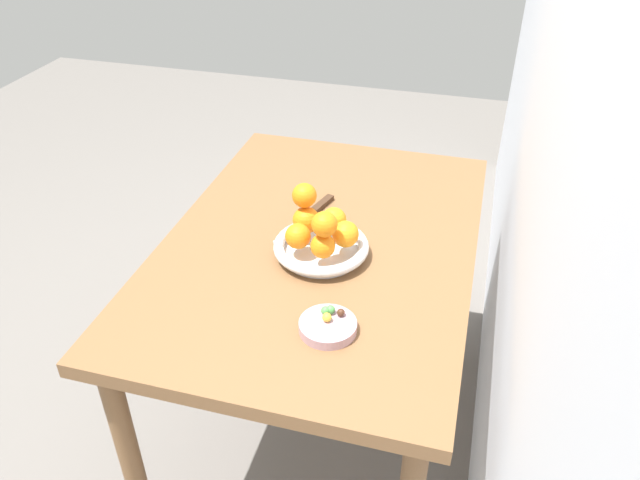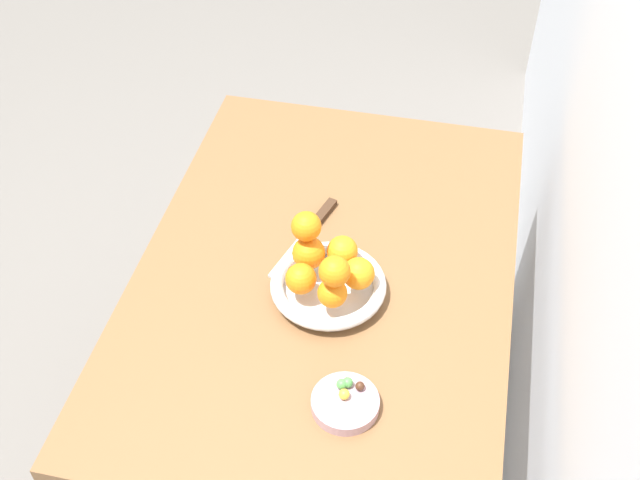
{
  "view_description": "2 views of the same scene",
  "coord_description": "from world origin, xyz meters",
  "px_view_note": "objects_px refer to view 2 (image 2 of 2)",
  "views": [
    {
      "loc": [
        1.24,
        0.34,
        1.62
      ],
      "look_at": [
        0.1,
        0.03,
        0.81
      ],
      "focal_mm": 35.0,
      "sensor_mm": 36.0,
      "label": 1
    },
    {
      "loc": [
        1.1,
        0.23,
        1.94
      ],
      "look_at": [
        0.05,
        -0.0,
        0.87
      ],
      "focal_mm": 45.0,
      "sensor_mm": 36.0,
      "label": 2
    }
  ],
  "objects_px": {
    "orange_0": "(301,279)",
    "orange_4": "(309,253)",
    "dining_table": "(325,297)",
    "orange_3": "(342,251)",
    "orange_1": "(332,293)",
    "candy_ball_3": "(348,383)",
    "orange_6": "(335,271)",
    "orange_2": "(358,273)",
    "candy_ball_1": "(344,394)",
    "fruit_bowl": "(328,286)",
    "orange_5": "(306,226)",
    "knife": "(310,231)",
    "candy_ball_2": "(342,384)",
    "candy_ball_0": "(360,386)",
    "candy_dish": "(345,403)"
  },
  "relations": [
    {
      "from": "orange_1",
      "to": "orange_4",
      "type": "relative_size",
      "value": 0.87
    },
    {
      "from": "candy_ball_3",
      "to": "orange_1",
      "type": "bearing_deg",
      "value": -159.53
    },
    {
      "from": "orange_3",
      "to": "orange_4",
      "type": "distance_m",
      "value": 0.07
    },
    {
      "from": "fruit_bowl",
      "to": "orange_2",
      "type": "bearing_deg",
      "value": 90.87
    },
    {
      "from": "orange_2",
      "to": "candy_ball_1",
      "type": "xyz_separation_m",
      "value": [
        0.25,
        0.02,
        -0.04
      ]
    },
    {
      "from": "orange_1",
      "to": "orange_4",
      "type": "distance_m",
      "value": 0.11
    },
    {
      "from": "knife",
      "to": "dining_table",
      "type": "bearing_deg",
      "value": 29.47
    },
    {
      "from": "orange_0",
      "to": "dining_table",
      "type": "bearing_deg",
      "value": 165.06
    },
    {
      "from": "orange_4",
      "to": "candy_ball_1",
      "type": "height_order",
      "value": "orange_4"
    },
    {
      "from": "orange_1",
      "to": "orange_6",
      "type": "distance_m",
      "value": 0.06
    },
    {
      "from": "knife",
      "to": "candy_dish",
      "type": "bearing_deg",
      "value": 20.83
    },
    {
      "from": "candy_ball_0",
      "to": "candy_ball_2",
      "type": "bearing_deg",
      "value": -83.4
    },
    {
      "from": "orange_4",
      "to": "candy_ball_3",
      "type": "xyz_separation_m",
      "value": [
        0.26,
        0.13,
        -0.04
      ]
    },
    {
      "from": "orange_0",
      "to": "orange_4",
      "type": "height_order",
      "value": "orange_4"
    },
    {
      "from": "candy_dish",
      "to": "knife",
      "type": "bearing_deg",
      "value": -159.17
    },
    {
      "from": "orange_5",
      "to": "candy_ball_3",
      "type": "relative_size",
      "value": 3.09
    },
    {
      "from": "orange_0",
      "to": "knife",
      "type": "xyz_separation_m",
      "value": [
        -0.2,
        -0.03,
        -0.07
      ]
    },
    {
      "from": "fruit_bowl",
      "to": "orange_5",
      "type": "xyz_separation_m",
      "value": [
        -0.04,
        -0.05,
        0.11
      ]
    },
    {
      "from": "orange_3",
      "to": "candy_ball_2",
      "type": "relative_size",
      "value": 3.28
    },
    {
      "from": "dining_table",
      "to": "orange_0",
      "type": "relative_size",
      "value": 18.14
    },
    {
      "from": "orange_3",
      "to": "orange_1",
      "type": "bearing_deg",
      "value": 1.34
    },
    {
      "from": "orange_6",
      "to": "orange_2",
      "type": "bearing_deg",
      "value": 146.56
    },
    {
      "from": "dining_table",
      "to": "candy_ball_2",
      "type": "relative_size",
      "value": 58.18
    },
    {
      "from": "dining_table",
      "to": "candy_ball_3",
      "type": "height_order",
      "value": "candy_ball_3"
    },
    {
      "from": "dining_table",
      "to": "orange_3",
      "type": "bearing_deg",
      "value": 72.24
    },
    {
      "from": "orange_2",
      "to": "orange_4",
      "type": "relative_size",
      "value": 0.96
    },
    {
      "from": "orange_2",
      "to": "knife",
      "type": "distance_m",
      "value": 0.22
    },
    {
      "from": "orange_0",
      "to": "candy_ball_1",
      "type": "height_order",
      "value": "orange_0"
    },
    {
      "from": "orange_3",
      "to": "knife",
      "type": "relative_size",
      "value": 0.24
    },
    {
      "from": "candy_dish",
      "to": "orange_6",
      "type": "height_order",
      "value": "orange_6"
    },
    {
      "from": "dining_table",
      "to": "fruit_bowl",
      "type": "height_order",
      "value": "fruit_bowl"
    },
    {
      "from": "orange_3",
      "to": "orange_6",
      "type": "relative_size",
      "value": 1.04
    },
    {
      "from": "orange_5",
      "to": "candy_ball_2",
      "type": "height_order",
      "value": "orange_5"
    },
    {
      "from": "orange_3",
      "to": "orange_4",
      "type": "bearing_deg",
      "value": -71.58
    },
    {
      "from": "orange_3",
      "to": "candy_ball_0",
      "type": "distance_m",
      "value": 0.29
    },
    {
      "from": "fruit_bowl",
      "to": "candy_dish",
      "type": "distance_m",
      "value": 0.27
    },
    {
      "from": "orange_6",
      "to": "candy_ball_2",
      "type": "xyz_separation_m",
      "value": [
        0.17,
        0.05,
        -0.1
      ]
    },
    {
      "from": "orange_4",
      "to": "candy_ball_0",
      "type": "distance_m",
      "value": 0.3
    },
    {
      "from": "orange_4",
      "to": "knife",
      "type": "distance_m",
      "value": 0.15
    },
    {
      "from": "orange_1",
      "to": "candy_ball_3",
      "type": "distance_m",
      "value": 0.18
    },
    {
      "from": "orange_5",
      "to": "candy_ball_3",
      "type": "height_order",
      "value": "orange_5"
    },
    {
      "from": "fruit_bowl",
      "to": "orange_1",
      "type": "distance_m",
      "value": 0.08
    },
    {
      "from": "fruit_bowl",
      "to": "orange_5",
      "type": "bearing_deg",
      "value": -128.52
    },
    {
      "from": "orange_3",
      "to": "orange_2",
      "type": "bearing_deg",
      "value": 38.44
    },
    {
      "from": "knife",
      "to": "orange_4",
      "type": "bearing_deg",
      "value": 12.14
    },
    {
      "from": "dining_table",
      "to": "orange_2",
      "type": "distance_m",
      "value": 0.19
    },
    {
      "from": "orange_5",
      "to": "orange_6",
      "type": "relative_size",
      "value": 1.0
    },
    {
      "from": "candy_ball_2",
      "to": "orange_4",
      "type": "bearing_deg",
      "value": -155.61
    },
    {
      "from": "candy_dish",
      "to": "orange_2",
      "type": "relative_size",
      "value": 1.9
    },
    {
      "from": "orange_0",
      "to": "orange_2",
      "type": "bearing_deg",
      "value": 108.8
    }
  ]
}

